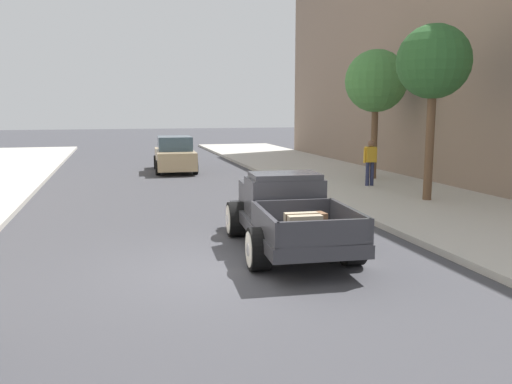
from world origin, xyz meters
TOP-DOWN VIEW (x-y plane):
  - ground_plane at (0.00, 0.00)m, footprint 140.00×140.00m
  - hotrod_truck_gunmetal at (1.71, 1.30)m, footprint 2.39×5.02m
  - car_background_tan at (0.92, 15.67)m, footprint 2.01×4.37m
  - pedestrian_sidewalk_right at (7.16, 8.19)m, footprint 0.53×0.22m
  - street_tree_nearest at (7.49, 4.97)m, footprint 2.20×2.20m
  - street_tree_second at (8.23, 10.02)m, footprint 2.44×2.44m

SIDE VIEW (x-z plane):
  - ground_plane at x=0.00m, z-range 0.00..0.00m
  - hotrod_truck_gunmetal at x=1.71m, z-range -0.04..1.54m
  - car_background_tan at x=0.92m, z-range -0.06..1.59m
  - pedestrian_sidewalk_right at x=7.16m, z-range 0.26..1.91m
  - street_tree_second at x=8.23m, z-range 1.43..6.50m
  - street_tree_nearest at x=7.49m, z-range 1.63..6.89m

